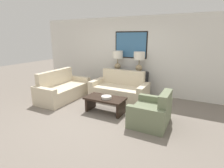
% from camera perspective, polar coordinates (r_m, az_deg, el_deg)
% --- Properties ---
extents(ground_plane, '(20.00, 20.00, 0.00)m').
position_cam_1_polar(ground_plane, '(4.53, -5.97, -10.78)').
color(ground_plane, slate).
extents(back_wall, '(7.53, 0.12, 2.65)m').
position_cam_1_polar(back_wall, '(6.35, 6.24, 9.26)').
color(back_wall, silver).
rests_on(back_wall, ground_plane).
extents(console_table, '(1.40, 0.40, 0.81)m').
position_cam_1_polar(console_table, '(6.26, 5.09, 0.59)').
color(console_table, black).
rests_on(console_table, ground_plane).
extents(table_lamp_left, '(0.37, 0.37, 0.69)m').
position_cam_1_polar(table_lamp_left, '(6.27, 1.84, 8.56)').
color(table_lamp_left, tan).
rests_on(table_lamp_left, console_table).
extents(table_lamp_right, '(0.37, 0.37, 0.69)m').
position_cam_1_polar(table_lamp_right, '(5.97, 8.88, 8.06)').
color(table_lamp_right, tan).
rests_on(table_lamp_right, console_table).
extents(couch_by_back_wall, '(1.82, 0.86, 0.92)m').
position_cam_1_polar(couch_by_back_wall, '(5.68, 2.45, -1.99)').
color(couch_by_back_wall, beige).
rests_on(couch_by_back_wall, ground_plane).
extents(couch_by_side, '(0.86, 1.82, 0.92)m').
position_cam_1_polar(couch_by_side, '(5.96, -15.74, -1.76)').
color(couch_by_side, beige).
rests_on(couch_by_side, ground_plane).
extents(coffee_table, '(1.07, 0.56, 0.41)m').
position_cam_1_polar(coffee_table, '(4.69, -2.27, -5.76)').
color(coffee_table, black).
rests_on(coffee_table, ground_plane).
extents(decorative_bowl, '(0.27, 0.27, 0.07)m').
position_cam_1_polar(decorative_bowl, '(4.57, -1.83, -4.36)').
color(decorative_bowl, beige).
rests_on(decorative_bowl, coffee_table).
extents(armchair_near_back_wall, '(0.82, 0.99, 0.81)m').
position_cam_1_polar(armchair_near_back_wall, '(4.20, 12.87, -9.17)').
color(armchair_near_back_wall, '#707A5B').
rests_on(armchair_near_back_wall, ground_plane).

